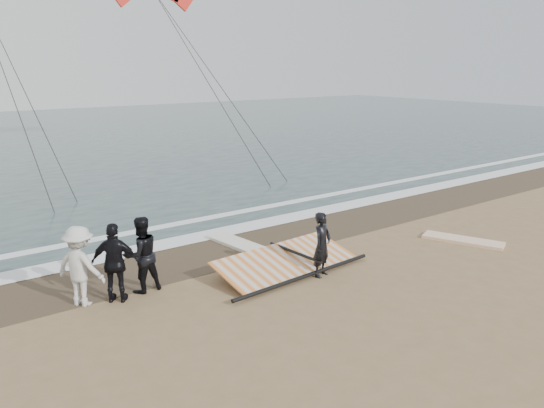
# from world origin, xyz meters

# --- Properties ---
(ground) EXTENTS (120.00, 120.00, 0.00)m
(ground) POSITION_xyz_m (0.00, 0.00, 0.00)
(ground) COLOR #8C704C
(ground) RESTS_ON ground
(sea) EXTENTS (120.00, 54.00, 0.02)m
(sea) POSITION_xyz_m (0.00, 33.00, 0.01)
(sea) COLOR #233838
(sea) RESTS_ON ground
(wet_sand) EXTENTS (120.00, 2.80, 0.01)m
(wet_sand) POSITION_xyz_m (0.00, 4.50, 0.01)
(wet_sand) COLOR #4C3D2B
(wet_sand) RESTS_ON ground
(foam_near) EXTENTS (120.00, 0.90, 0.01)m
(foam_near) POSITION_xyz_m (0.00, 5.90, 0.03)
(foam_near) COLOR white
(foam_near) RESTS_ON sea
(foam_far) EXTENTS (120.00, 0.45, 0.01)m
(foam_far) POSITION_xyz_m (0.00, 7.60, 0.03)
(foam_far) COLOR white
(foam_far) RESTS_ON sea
(man_main) EXTENTS (0.72, 0.59, 1.69)m
(man_main) POSITION_xyz_m (-0.95, 1.29, 0.85)
(man_main) COLOR black
(man_main) RESTS_ON ground
(board_white) EXTENTS (1.52, 2.44, 0.09)m
(board_white) POSITION_xyz_m (4.37, 0.73, 0.05)
(board_white) COLOR white
(board_white) RESTS_ON ground
(board_cream) EXTENTS (0.96, 2.59, 0.11)m
(board_cream) POSITION_xyz_m (-1.39, 4.46, 0.05)
(board_cream) COLOR silver
(board_cream) RESTS_ON ground
(trio_cluster) EXTENTS (2.49, 1.50, 1.87)m
(trio_cluster) POSITION_xyz_m (-5.81, 3.10, 0.93)
(trio_cluster) COLOR black
(trio_cluster) RESTS_ON ground
(sail_rig) EXTENTS (4.56, 2.00, 0.51)m
(sail_rig) POSITION_xyz_m (-1.55, 2.22, 0.20)
(sail_rig) COLOR black
(sail_rig) RESTS_ON ground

